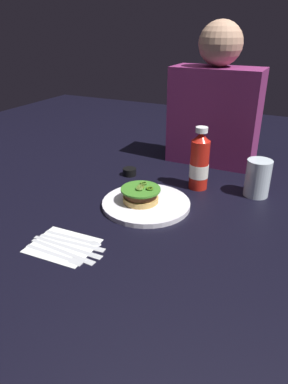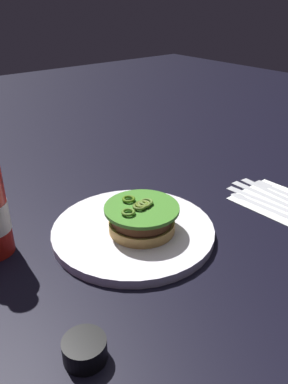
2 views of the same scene
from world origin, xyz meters
name	(u,v)px [view 1 (image 1 of 2)]	position (x,y,z in m)	size (l,w,h in m)	color
ground_plane	(154,215)	(0.00, 0.00, 0.00)	(3.00, 3.00, 0.00)	black
dinner_plate	(146,204)	(-0.05, 0.04, 0.01)	(0.28, 0.28, 0.02)	white
burger_sandwich	(141,195)	(-0.07, 0.04, 0.04)	(0.13, 0.13, 0.05)	tan
ketchup_bottle	(199,163)	(0.06, 0.25, 0.10)	(0.07, 0.07, 0.22)	red
water_glass	(258,178)	(0.25, 0.28, 0.06)	(0.08, 0.08, 0.13)	silver
condiment_cup	(130,172)	(-0.22, 0.24, 0.01)	(0.05, 0.05, 0.03)	black
napkin	(63,246)	(-0.15, -0.26, 0.00)	(0.17, 0.14, 0.00)	white
fork_utensil	(59,255)	(-0.13, -0.30, 0.00)	(0.18, 0.02, 0.00)	silver
butter_knife	(66,252)	(-0.12, -0.28, 0.00)	(0.21, 0.03, 0.00)	silver
table_knife	(71,247)	(-0.12, -0.26, 0.00)	(0.22, 0.02, 0.00)	silver
steak_knife	(76,242)	(-0.12, -0.24, 0.00)	(0.20, 0.03, 0.00)	silver
spoon_utensil	(81,239)	(-0.12, -0.22, 0.00)	(0.18, 0.03, 0.00)	silver
diner_person	(215,105)	(0.02, 0.53, 0.24)	(0.35, 0.16, 0.55)	#78275D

